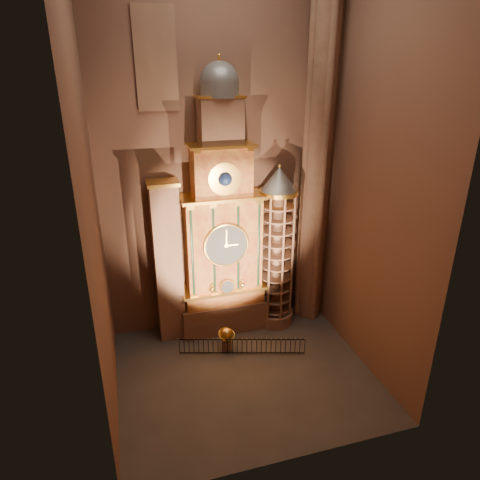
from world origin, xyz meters
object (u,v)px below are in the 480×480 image
object	(u,v)px
astronomical_clock	(222,234)
celestial_globe	(227,337)
iron_railing	(242,346)
portrait_tower	(168,263)
stair_turret	(277,250)

from	to	relation	value
astronomical_clock	celestial_globe	xyz separation A→B (m)	(-0.42, -2.47, -5.78)
astronomical_clock	iron_railing	xyz separation A→B (m)	(0.34, -3.21, -6.12)
celestial_globe	iron_railing	size ratio (longest dim) A/B	0.21
astronomical_clock	iron_railing	bearing A→B (deg)	-84.00
portrait_tower	iron_railing	distance (m)	6.74
stair_turret	astronomical_clock	bearing A→B (deg)	175.70
astronomical_clock	iron_railing	world-z (taller)	astronomical_clock
celestial_globe	iron_railing	world-z (taller)	celestial_globe
astronomical_clock	portrait_tower	bearing A→B (deg)	179.71
portrait_tower	stair_turret	bearing A→B (deg)	-2.33
stair_turret	celestial_globe	size ratio (longest dim) A/B	7.25
iron_railing	portrait_tower	bearing A→B (deg)	139.19
astronomical_clock	stair_turret	size ratio (longest dim) A/B	1.55
portrait_tower	iron_railing	world-z (taller)	portrait_tower
astronomical_clock	portrait_tower	size ratio (longest dim) A/B	1.64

